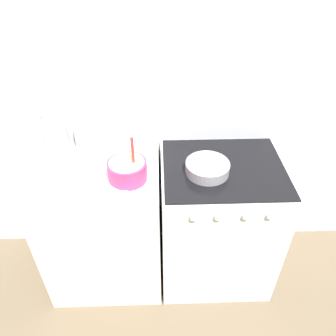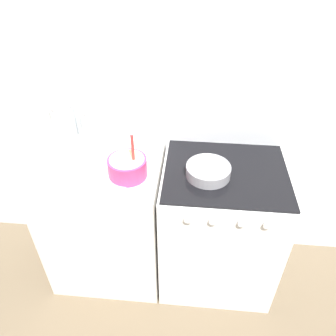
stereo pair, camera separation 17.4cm
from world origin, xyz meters
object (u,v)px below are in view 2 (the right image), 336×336
Objects in this scene: mixing_bowl at (127,166)px; storage_jar_middle at (96,130)px; baking_pan at (208,170)px; stove at (218,227)px; storage_jar_left at (65,127)px; tin_can at (46,168)px.

storage_jar_middle is at bearing 130.88° from mixing_bowl.
mixing_bowl reaches higher than storage_jar_middle.
storage_jar_middle is (-0.24, 0.28, 0.04)m from mixing_bowl.
mixing_bowl is at bearing -174.73° from baking_pan.
stove is 3.79× the size of baking_pan.
storage_jar_left is (-0.43, 0.28, 0.05)m from mixing_bowl.
baking_pan is at bearing -157.16° from stove.
storage_jar_left is at bearing 89.26° from tin_can.
mixing_bowl is 1.00× the size of storage_jar_left.
mixing_bowl is 1.06× the size of storage_jar_middle.
mixing_bowl is at bearing -171.18° from stove.
baking_pan is 0.93× the size of storage_jar_left.
storage_jar_left is 0.19m from storage_jar_middle.
tin_can is at bearing -174.80° from baking_pan.
storage_jar_left is at bearing 180.00° from storage_jar_middle.
tin_can is (-0.86, -0.08, 0.01)m from baking_pan.
storage_jar_middle is at bearing 58.66° from tin_can.
stove is 3.53× the size of mixing_bowl.
baking_pan is at bearing 5.20° from tin_can.
mixing_bowl is 1.07× the size of baking_pan.
storage_jar_left is (-0.96, 0.20, 0.57)m from stove.
baking_pan is (0.43, 0.04, -0.03)m from mixing_bowl.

